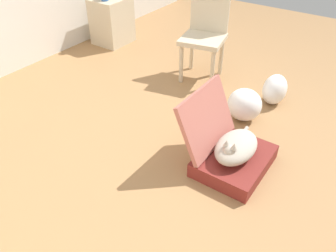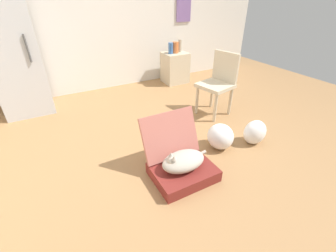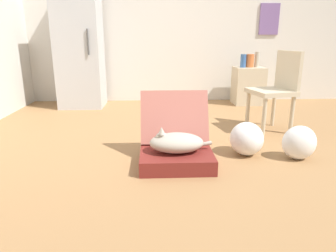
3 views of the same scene
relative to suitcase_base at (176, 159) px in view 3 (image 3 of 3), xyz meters
The scene contains 13 objects.
ground_plane 0.63m from the suitcase_base, 70.43° to the left, with size 7.68×7.68×0.00m, color #9E7247.
wall_back 3.12m from the suitcase_base, 85.72° to the left, with size 6.40×0.15×2.60m.
suitcase_base is the anchor object (origin of this frame).
suitcase_lid 0.39m from the suitcase_base, 90.00° to the left, with size 0.60×0.48×0.04m, color #B26356.
cat 0.14m from the suitcase_base, behind, with size 0.52×0.28×0.21m.
plastic_bag_white 0.69m from the suitcase_base, 18.93° to the left, with size 0.30×0.31×0.30m, color white.
plastic_bag_clear 1.08m from the suitcase_base, ahead, with size 0.29×0.23×0.30m, color white.
refrigerator 2.84m from the suitcase_base, 118.17° to the left, with size 0.64×0.62×1.77m.
side_table 2.79m from the suitcase_base, 61.55° to the left, with size 0.46×0.41×0.58m, color beige.
vase_tall 2.78m from the suitcase_base, 63.44° to the left, with size 0.09×0.09×0.20m, color #38609E.
vase_short 2.92m from the suitcase_base, 59.66° to the left, with size 0.07×0.07×0.24m, color #B7AD99.
vase_round 2.84m from the suitcase_base, 61.53° to the left, with size 0.12×0.12×0.20m, color #CC6B38.
chair 1.59m from the suitcase_base, 39.22° to the left, with size 0.51×0.51×0.89m.
Camera 3 is at (-0.39, -2.93, 1.01)m, focal length 32.49 mm.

